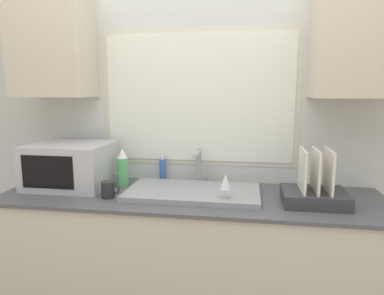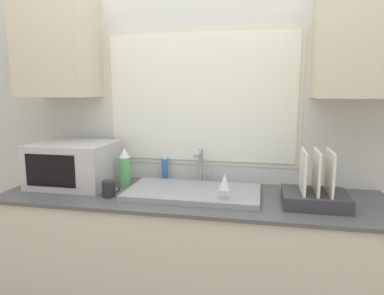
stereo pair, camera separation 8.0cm
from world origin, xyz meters
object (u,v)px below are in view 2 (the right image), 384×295
object	(u,v)px
faucet	(200,164)
spray_bottle	(125,167)
microwave	(74,164)
mug_near_sink	(109,189)
wine_glass	(225,183)
dish_rack	(315,193)
soap_bottle	(165,169)

from	to	relation	value
faucet	spray_bottle	world-z (taller)	spray_bottle
microwave	mug_near_sink	bearing A→B (deg)	-30.15
mug_near_sink	wine_glass	distance (m)	0.65
dish_rack	soap_bottle	size ratio (longest dim) A/B	1.91
faucet	dish_rack	distance (m)	0.70
dish_rack	wine_glass	xyz separation A→B (m)	(-0.46, -0.08, 0.05)
faucet	microwave	world-z (taller)	microwave
microwave	wine_glass	distance (m)	0.99
microwave	dish_rack	size ratio (longest dim) A/B	1.47
soap_bottle	dish_rack	bearing A→B (deg)	-19.36
dish_rack	spray_bottle	size ratio (longest dim) A/B	1.37
faucet	soap_bottle	bearing A→B (deg)	167.41
mug_near_sink	faucet	bearing A→B (deg)	36.27
faucet	spray_bottle	bearing A→B (deg)	-168.69
faucet	mug_near_sink	distance (m)	0.58
spray_bottle	dish_rack	bearing A→B (deg)	-8.53
dish_rack	mug_near_sink	size ratio (longest dim) A/B	3.06
microwave	mug_near_sink	size ratio (longest dim) A/B	4.49
spray_bottle	mug_near_sink	bearing A→B (deg)	-89.02
faucet	soap_bottle	world-z (taller)	faucet
dish_rack	soap_bottle	bearing A→B (deg)	160.64
spray_bottle	wine_glass	bearing A→B (deg)	-20.45
spray_bottle	mug_near_sink	size ratio (longest dim) A/B	2.23
spray_bottle	soap_bottle	world-z (taller)	spray_bottle
soap_bottle	mug_near_sink	distance (m)	0.45
soap_bottle	wine_glass	xyz separation A→B (m)	(0.44, -0.39, 0.04)
dish_rack	mug_near_sink	xyz separation A→B (m)	(-1.11, -0.08, -0.02)
wine_glass	faucet	bearing A→B (deg)	119.28
spray_bottle	wine_glass	distance (m)	0.70
soap_bottle	spray_bottle	bearing A→B (deg)	-145.70
faucet	mug_near_sink	size ratio (longest dim) A/B	2.12
soap_bottle	mug_near_sink	world-z (taller)	soap_bottle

